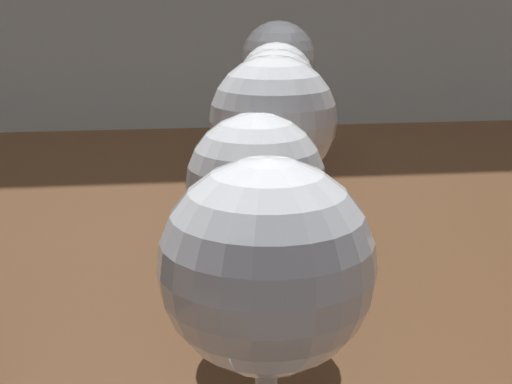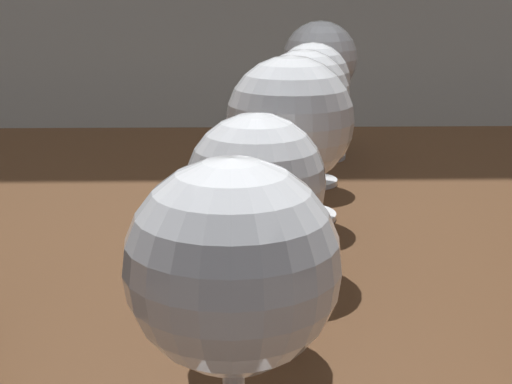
{
  "view_description": "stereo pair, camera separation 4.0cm",
  "coord_description": "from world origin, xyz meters",
  "px_view_note": "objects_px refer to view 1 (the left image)",
  "views": [
    {
      "loc": [
        -0.1,
        -0.58,
        0.94
      ],
      "look_at": [
        -0.05,
        -0.21,
        0.83
      ],
      "focal_mm": 50.65,
      "sensor_mm": 36.0,
      "label": 1
    },
    {
      "loc": [
        -0.06,
        -0.59,
        0.94
      ],
      "look_at": [
        -0.05,
        -0.21,
        0.83
      ],
      "focal_mm": 50.65,
      "sensor_mm": 36.0,
      "label": 2
    }
  ],
  "objects_px": {
    "wine_glass_pinot": "(267,272)",
    "wine_glass_cabernet": "(276,85)",
    "wine_glass_empty": "(275,101)",
    "wine_glass_port": "(256,190)",
    "wine_glass_rose": "(273,123)",
    "wine_glass_white": "(278,61)"
  },
  "relations": [
    {
      "from": "wine_glass_pinot",
      "to": "wine_glass_cabernet",
      "type": "xyz_separation_m",
      "value": [
        0.08,
        0.46,
        0.01
      ]
    },
    {
      "from": "wine_glass_empty",
      "to": "wine_glass_cabernet",
      "type": "distance_m",
      "value": 0.12
    },
    {
      "from": "wine_glass_port",
      "to": "wine_glass_rose",
      "type": "distance_m",
      "value": 0.12
    },
    {
      "from": "wine_glass_rose",
      "to": "wine_glass_empty",
      "type": "height_order",
      "value": "wine_glass_rose"
    },
    {
      "from": "wine_glass_rose",
      "to": "wine_glass_white",
      "type": "bearing_deg",
      "value": 80.48
    },
    {
      "from": "wine_glass_pinot",
      "to": "wine_glass_white",
      "type": "relative_size",
      "value": 0.86
    },
    {
      "from": "wine_glass_cabernet",
      "to": "wine_glass_white",
      "type": "xyz_separation_m",
      "value": [
        0.02,
        0.12,
        0.01
      ]
    },
    {
      "from": "wine_glass_pinot",
      "to": "wine_glass_port",
      "type": "relative_size",
      "value": 1.04
    },
    {
      "from": "wine_glass_port",
      "to": "wine_glass_rose",
      "type": "bearing_deg",
      "value": 76.76
    },
    {
      "from": "wine_glass_empty",
      "to": "wine_glass_cabernet",
      "type": "relative_size",
      "value": 1.02
    },
    {
      "from": "wine_glass_white",
      "to": "wine_glass_pinot",
      "type": "bearing_deg",
      "value": -99.36
    },
    {
      "from": "wine_glass_cabernet",
      "to": "wine_glass_rose",
      "type": "bearing_deg",
      "value": -99.36
    },
    {
      "from": "wine_glass_cabernet",
      "to": "wine_glass_empty",
      "type": "bearing_deg",
      "value": -99.16
    },
    {
      "from": "wine_glass_white",
      "to": "wine_glass_empty",
      "type": "bearing_deg",
      "value": -99.51
    },
    {
      "from": "wine_glass_pinot",
      "to": "wine_glass_empty",
      "type": "distance_m",
      "value": 0.35
    },
    {
      "from": "wine_glass_rose",
      "to": "wine_glass_empty",
      "type": "distance_m",
      "value": 0.11
    },
    {
      "from": "wine_glass_empty",
      "to": "wine_glass_white",
      "type": "height_order",
      "value": "wine_glass_white"
    },
    {
      "from": "wine_glass_pinot",
      "to": "wine_glass_cabernet",
      "type": "distance_m",
      "value": 0.47
    },
    {
      "from": "wine_glass_cabernet",
      "to": "wine_glass_pinot",
      "type": "bearing_deg",
      "value": -99.24
    },
    {
      "from": "wine_glass_empty",
      "to": "wine_glass_white",
      "type": "distance_m",
      "value": 0.23
    },
    {
      "from": "wine_glass_pinot",
      "to": "wine_glass_white",
      "type": "xyz_separation_m",
      "value": [
        0.1,
        0.58,
        0.02
      ]
    },
    {
      "from": "wine_glass_rose",
      "to": "wine_glass_cabernet",
      "type": "bearing_deg",
      "value": 80.64
    }
  ]
}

